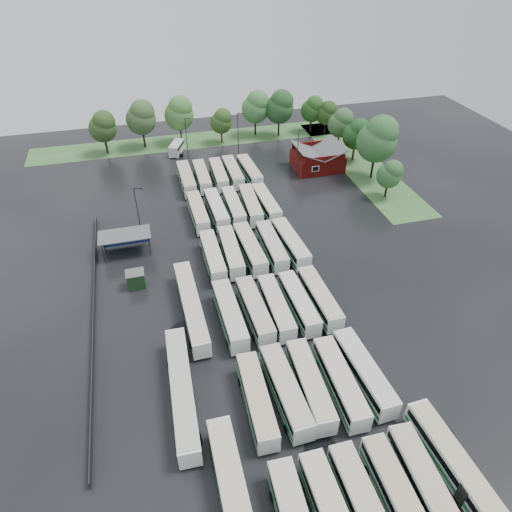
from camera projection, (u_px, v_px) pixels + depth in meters
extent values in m
plane|color=black|center=(265.00, 324.00, 61.59)|extent=(160.00, 160.00, 0.00)
cube|color=maroon|center=(317.00, 161.00, 98.62)|extent=(10.00, 8.00, 3.40)
cube|color=#4C4F51|center=(307.00, 151.00, 96.54)|extent=(5.07, 8.60, 2.19)
cube|color=#4C4F51|center=(329.00, 148.00, 97.58)|extent=(5.07, 8.60, 2.19)
cube|color=maroon|center=(325.00, 159.00, 94.21)|extent=(9.00, 0.20, 1.20)
cube|color=silver|center=(315.00, 169.00, 94.90)|extent=(1.60, 0.12, 1.20)
cylinder|color=#2D2D30|center=(103.00, 253.00, 71.73)|extent=(0.16, 0.16, 3.40)
cylinder|color=#2D2D30|center=(149.00, 246.00, 73.22)|extent=(0.16, 0.16, 3.40)
cylinder|color=#2D2D30|center=(103.00, 242.00, 74.20)|extent=(0.16, 0.16, 3.40)
cylinder|color=#2D2D30|center=(148.00, 235.00, 75.69)|extent=(0.16, 0.16, 3.40)
cube|color=#4C4F51|center=(124.00, 235.00, 72.63)|extent=(8.20, 4.20, 0.15)
cube|color=navy|center=(126.00, 238.00, 75.24)|extent=(7.60, 0.08, 2.60)
cube|color=black|center=(136.00, 280.00, 67.23)|extent=(2.50, 2.00, 2.50)
cube|color=#4C4F51|center=(135.00, 273.00, 66.44)|extent=(2.70, 2.20, 0.12)
cube|color=#3C6A33|center=(201.00, 140.00, 112.09)|extent=(80.00, 10.00, 0.01)
cube|color=#3C6A33|center=(359.00, 163.00, 101.71)|extent=(10.00, 50.00, 0.01)
cube|color=#2D2D30|center=(94.00, 311.00, 62.82)|extent=(0.10, 50.00, 1.20)
cylinder|color=black|center=(283.00, 494.00, 43.10)|extent=(2.47, 0.93, 0.93)
cube|color=beige|center=(335.00, 511.00, 39.32)|extent=(2.41, 11.24, 0.12)
cylinder|color=black|center=(317.00, 485.00, 43.80)|extent=(2.46, 0.93, 0.93)
cube|color=white|center=(364.00, 508.00, 40.82)|extent=(2.41, 11.51, 2.64)
cube|color=black|center=(365.00, 506.00, 40.51)|extent=(2.47, 11.05, 0.84)
cube|color=#31714D|center=(363.00, 511.00, 41.17)|extent=(2.46, 11.28, 0.58)
cube|color=#BCAA91|center=(366.00, 501.00, 40.00)|extent=(2.32, 11.16, 0.12)
cylinder|color=black|center=(346.00, 477.00, 44.46)|extent=(2.44, 0.92, 0.92)
cube|color=white|center=(398.00, 498.00, 41.58)|extent=(2.54, 11.37, 2.60)
cube|color=black|center=(399.00, 495.00, 41.27)|extent=(2.59, 10.92, 0.83)
cube|color=#35734D|center=(397.00, 501.00, 41.93)|extent=(2.58, 11.14, 0.57)
cube|color=tan|center=(401.00, 491.00, 40.78)|extent=(2.44, 11.03, 0.11)
cylinder|color=black|center=(377.00, 468.00, 45.16)|extent=(2.41, 0.91, 0.91)
cube|color=white|center=(426.00, 487.00, 42.37)|extent=(2.97, 11.70, 2.66)
cube|color=black|center=(427.00, 484.00, 42.06)|extent=(3.01, 11.24, 0.85)
cube|color=#2B6F45|center=(424.00, 490.00, 42.72)|extent=(3.01, 11.47, 0.58)
cube|color=tan|center=(429.00, 479.00, 41.55)|extent=(2.86, 11.35, 0.12)
cylinder|color=black|center=(403.00, 457.00, 46.04)|extent=(2.46, 0.93, 0.93)
cube|color=white|center=(257.00, 400.00, 50.01)|extent=(2.79, 11.48, 2.61)
cube|color=black|center=(257.00, 397.00, 49.69)|extent=(2.83, 11.02, 0.84)
cube|color=#1C7038|center=(257.00, 403.00, 50.35)|extent=(2.83, 11.25, 0.57)
cube|color=tan|center=(257.00, 392.00, 49.19)|extent=(2.69, 11.13, 0.11)
cylinder|color=black|center=(266.00, 436.00, 47.97)|extent=(2.42, 0.91, 0.91)
cylinder|color=black|center=(249.00, 381.00, 53.61)|extent=(2.42, 0.91, 0.91)
cube|color=white|center=(286.00, 390.00, 50.92)|extent=(2.80, 11.77, 2.68)
cube|color=black|center=(286.00, 387.00, 50.59)|extent=(2.85, 11.30, 0.86)
cube|color=#1A703F|center=(285.00, 394.00, 51.27)|extent=(2.84, 11.53, 0.59)
cube|color=#B3AA9F|center=(286.00, 383.00, 50.08)|extent=(2.69, 11.41, 0.12)
cylinder|color=black|center=(296.00, 426.00, 48.83)|extent=(2.49, 0.94, 0.94)
cylinder|color=black|center=(275.00, 372.00, 54.61)|extent=(2.49, 0.94, 0.94)
cube|color=white|center=(310.00, 385.00, 51.56)|extent=(2.87, 11.68, 2.66)
cube|color=black|center=(310.00, 382.00, 51.24)|extent=(2.91, 11.22, 0.85)
cube|color=#267544|center=(310.00, 388.00, 51.91)|extent=(2.91, 11.45, 0.58)
cube|color=#C3B69C|center=(311.00, 377.00, 50.73)|extent=(2.76, 11.33, 0.12)
cylinder|color=black|center=(321.00, 420.00, 49.49)|extent=(2.46, 0.93, 0.93)
cylinder|color=black|center=(298.00, 367.00, 55.23)|extent=(2.46, 0.93, 0.93)
cube|color=white|center=(340.00, 382.00, 51.86)|extent=(2.66, 11.72, 2.68)
cube|color=black|center=(341.00, 379.00, 51.54)|extent=(2.71, 11.25, 0.86)
cube|color=#337448|center=(339.00, 385.00, 52.21)|extent=(2.71, 11.49, 0.59)
cube|color=beige|center=(341.00, 374.00, 51.03)|extent=(2.56, 11.37, 0.12)
cylinder|color=black|center=(352.00, 417.00, 49.77)|extent=(2.48, 0.93, 0.93)
cylinder|color=black|center=(327.00, 365.00, 55.55)|extent=(2.48, 0.93, 0.93)
cube|color=white|center=(364.00, 372.00, 52.95)|extent=(3.04, 11.88, 2.70)
cube|color=black|center=(364.00, 369.00, 52.62)|extent=(3.07, 11.41, 0.86)
cube|color=#306C47|center=(363.00, 375.00, 53.30)|extent=(3.07, 11.64, 0.59)
cube|color=beige|center=(365.00, 364.00, 52.11)|extent=(2.92, 11.52, 0.12)
cylinder|color=black|center=(377.00, 406.00, 50.85)|extent=(2.50, 0.94, 0.94)
cylinder|color=black|center=(349.00, 356.00, 56.67)|extent=(2.50, 0.94, 0.94)
cube|color=white|center=(230.00, 315.00, 60.53)|extent=(2.62, 11.79, 2.69)
cube|color=black|center=(230.00, 312.00, 60.20)|extent=(2.67, 11.32, 0.86)
cube|color=#216C3C|center=(230.00, 318.00, 60.88)|extent=(2.67, 11.55, 0.59)
cube|color=beige|center=(229.00, 307.00, 59.69)|extent=(2.52, 11.43, 0.12)
cylinder|color=black|center=(236.00, 342.00, 58.43)|extent=(2.50, 0.94, 0.94)
cylinder|color=black|center=(224.00, 304.00, 64.24)|extent=(2.50, 0.94, 0.94)
cube|color=white|center=(255.00, 310.00, 61.36)|extent=(2.73, 11.46, 2.61)
cube|color=black|center=(255.00, 307.00, 61.05)|extent=(2.77, 11.01, 0.84)
cube|color=#35714C|center=(255.00, 313.00, 61.71)|extent=(2.77, 11.24, 0.57)
cube|color=#B1A798|center=(255.00, 303.00, 60.55)|extent=(2.62, 11.12, 0.11)
cylinder|color=black|center=(262.00, 336.00, 59.33)|extent=(2.42, 0.91, 0.91)
cylinder|color=black|center=(248.00, 299.00, 64.96)|extent=(2.42, 0.91, 0.91)
cube|color=white|center=(276.00, 307.00, 61.84)|extent=(2.42, 11.24, 2.57)
cube|color=black|center=(276.00, 304.00, 61.53)|extent=(2.48, 10.79, 0.82)
cube|color=#2C7C48|center=(276.00, 310.00, 62.18)|extent=(2.47, 11.01, 0.57)
cube|color=beige|center=(276.00, 300.00, 61.04)|extent=(2.33, 10.90, 0.11)
cylinder|color=black|center=(284.00, 332.00, 59.84)|extent=(2.38, 0.90, 0.90)
cylinder|color=black|center=(269.00, 297.00, 65.39)|extent=(2.38, 0.90, 0.90)
cube|color=white|center=(299.00, 303.00, 62.53)|extent=(2.57, 11.19, 2.55)
cube|color=black|center=(299.00, 300.00, 62.23)|extent=(2.62, 10.74, 0.82)
cube|color=#1D7B40|center=(298.00, 306.00, 62.87)|extent=(2.61, 10.97, 0.56)
cube|color=beige|center=(299.00, 296.00, 61.74)|extent=(2.47, 10.85, 0.11)
cylinder|color=black|center=(307.00, 328.00, 60.55)|extent=(2.37, 0.89, 0.89)
cylinder|color=black|center=(290.00, 293.00, 66.06)|extent=(2.37, 0.89, 0.89)
cube|color=white|center=(319.00, 298.00, 63.30)|extent=(2.63, 11.41, 2.60)
cube|color=black|center=(320.00, 295.00, 62.98)|extent=(2.68, 10.96, 0.83)
cube|color=#2E7645|center=(319.00, 301.00, 63.64)|extent=(2.67, 11.19, 0.57)
cube|color=#C5B798|center=(320.00, 291.00, 62.49)|extent=(2.53, 11.07, 0.11)
cylinder|color=black|center=(328.00, 323.00, 61.27)|extent=(2.41, 0.91, 0.91)
cylinder|color=black|center=(310.00, 288.00, 66.89)|extent=(2.41, 0.91, 0.91)
cube|color=white|center=(213.00, 257.00, 70.96)|extent=(2.39, 11.36, 2.60)
cube|color=black|center=(213.00, 254.00, 70.65)|extent=(2.45, 10.90, 0.83)
cube|color=#1D6C37|center=(213.00, 259.00, 71.30)|extent=(2.44, 11.13, 0.57)
cube|color=beige|center=(212.00, 250.00, 70.15)|extent=(2.29, 11.02, 0.11)
cylinder|color=black|center=(218.00, 277.00, 68.93)|extent=(2.41, 0.91, 0.91)
cylinder|color=black|center=(209.00, 250.00, 74.55)|extent=(2.41, 0.91, 0.91)
cube|color=white|center=(231.00, 252.00, 71.93)|extent=(2.76, 11.47, 2.61)
cube|color=black|center=(231.00, 249.00, 71.62)|extent=(2.80, 11.02, 0.84)
cube|color=#216C3F|center=(231.00, 255.00, 72.28)|extent=(2.80, 11.24, 0.57)
cube|color=beige|center=(231.00, 245.00, 71.12)|extent=(2.65, 11.12, 0.11)
cylinder|color=black|center=(236.00, 272.00, 69.90)|extent=(2.42, 0.91, 0.91)
cylinder|color=black|center=(226.00, 246.00, 75.53)|extent=(2.42, 0.91, 0.91)
cube|color=white|center=(250.00, 249.00, 72.51)|extent=(2.84, 11.85, 2.70)
cube|color=black|center=(250.00, 246.00, 72.19)|extent=(2.89, 11.38, 0.86)
cube|color=#2F7549|center=(250.00, 252.00, 72.87)|extent=(2.88, 11.62, 0.59)
cube|color=#BEB29C|center=(250.00, 242.00, 71.67)|extent=(2.73, 11.49, 0.12)
cylinder|color=black|center=(256.00, 270.00, 70.41)|extent=(2.50, 0.94, 0.94)
cylinder|color=black|center=(244.00, 242.00, 76.23)|extent=(2.50, 0.94, 0.94)
cube|color=white|center=(272.00, 246.00, 73.19)|extent=(2.44, 11.47, 2.63)
cube|color=black|center=(272.00, 243.00, 72.87)|extent=(2.49, 11.01, 0.84)
cube|color=#217040|center=(272.00, 249.00, 73.53)|extent=(2.48, 11.24, 0.58)
cube|color=#B4ACA2|center=(272.00, 239.00, 72.37)|extent=(2.34, 11.13, 0.11)
cylinder|color=black|center=(278.00, 266.00, 71.14)|extent=(2.44, 0.92, 0.92)
cylinder|color=black|center=(265.00, 240.00, 76.81)|extent=(2.44, 0.92, 0.92)
cube|color=white|center=(290.00, 243.00, 73.73)|extent=(3.04, 11.80, 2.68)
cube|color=black|center=(291.00, 241.00, 73.41)|extent=(3.07, 11.34, 0.86)
cube|color=#307A4E|center=(290.00, 246.00, 74.08)|extent=(3.08, 11.57, 0.59)
cube|color=beige|center=(291.00, 236.00, 72.89)|extent=(2.92, 11.44, 0.12)
cylinder|color=black|center=(298.00, 264.00, 71.64)|extent=(2.48, 0.94, 0.94)
cylinder|color=black|center=(283.00, 237.00, 77.42)|extent=(2.48, 0.94, 0.94)
cube|color=white|center=(198.00, 212.00, 81.51)|extent=(2.51, 11.38, 2.60)
cube|color=black|center=(198.00, 210.00, 81.20)|extent=(2.56, 10.93, 0.83)
cube|color=#357B4E|center=(198.00, 215.00, 81.85)|extent=(2.55, 11.16, 0.57)
cube|color=#CBB392|center=(197.00, 206.00, 80.70)|extent=(2.41, 11.04, 0.11)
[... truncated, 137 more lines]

